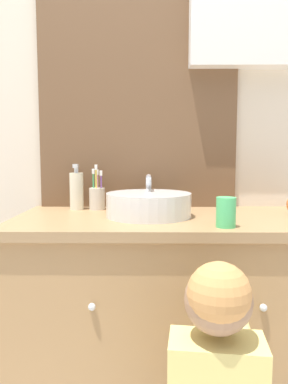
{
  "coord_description": "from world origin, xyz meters",
  "views": [
    {
      "loc": [
        -0.09,
        -1.09,
        1.11
      ],
      "look_at": [
        -0.11,
        0.27,
        0.97
      ],
      "focal_mm": 35.0,
      "sensor_mm": 36.0,
      "label": 1
    }
  ],
  "objects_px": {
    "sink_basin": "(149,204)",
    "drinking_cup": "(226,212)",
    "soap_dispenser": "(77,191)",
    "toothbrush_holder": "(97,197)"
  },
  "relations": [
    {
      "from": "toothbrush_holder",
      "to": "soap_dispenser",
      "type": "distance_m",
      "value": 0.09
    },
    {
      "from": "drinking_cup",
      "to": "sink_basin",
      "type": "bearing_deg",
      "value": 140.39
    },
    {
      "from": "soap_dispenser",
      "to": "drinking_cup",
      "type": "height_order",
      "value": "soap_dispenser"
    },
    {
      "from": "toothbrush_holder",
      "to": "drinking_cup",
      "type": "distance_m",
      "value": 0.61
    },
    {
      "from": "sink_basin",
      "to": "drinking_cup",
      "type": "height_order",
      "value": "sink_basin"
    },
    {
      "from": "sink_basin",
      "to": "toothbrush_holder",
      "type": "xyz_separation_m",
      "value": [
        -0.22,
        0.17,
        0.01
      ]
    },
    {
      "from": "drinking_cup",
      "to": "soap_dispenser",
      "type": "bearing_deg",
      "value": 145.97
    },
    {
      "from": "sink_basin",
      "to": "soap_dispenser",
      "type": "xyz_separation_m",
      "value": [
        -0.31,
        0.17,
        0.03
      ]
    },
    {
      "from": "soap_dispenser",
      "to": "drinking_cup",
      "type": "relative_size",
      "value": 1.98
    },
    {
      "from": "soap_dispenser",
      "to": "toothbrush_holder",
      "type": "bearing_deg",
      "value": 0.94
    }
  ]
}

